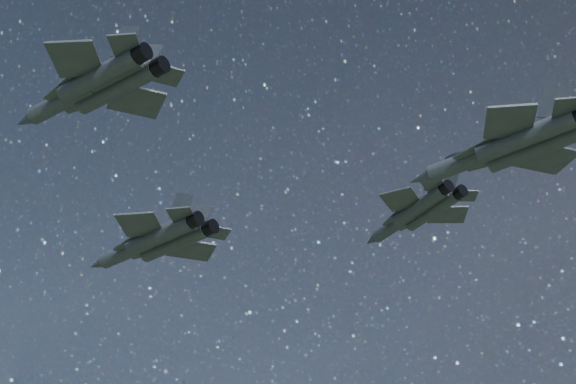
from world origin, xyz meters
The scene contains 4 objects.
jet_lead centered at (-20.57, 3.20, 158.94)m, with size 19.39×13.79×4.94m.
jet_left centered at (4.27, 16.25, 159.82)m, with size 15.71×10.44×4.00m.
jet_right centered at (-5.12, -19.23, 158.96)m, with size 17.35×12.34×4.42m.
jet_slot centered at (19.74, 5.36, 155.93)m, with size 17.84×12.73×4.56m.
Camera 1 is at (42.31, -54.94, 114.57)m, focal length 55.00 mm.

